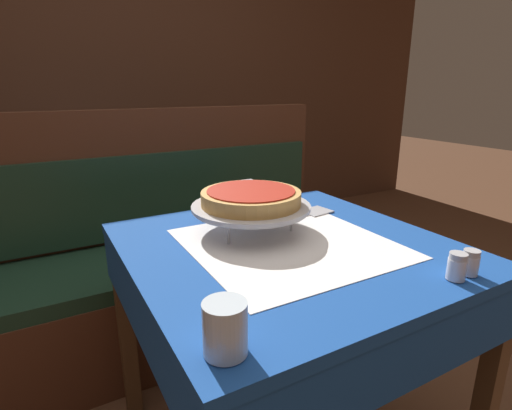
% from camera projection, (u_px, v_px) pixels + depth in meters
% --- Properties ---
extents(dining_table_front, '(0.86, 0.86, 0.73)m').
position_uv_depth(dining_table_front, '(288.00, 277.00, 1.15)').
color(dining_table_front, '#194799').
rests_on(dining_table_front, ground_plane).
extents(dining_table_rear, '(0.64, 0.64, 0.72)m').
position_uv_depth(dining_table_rear, '(85.00, 174.00, 2.51)').
color(dining_table_rear, '#194799').
rests_on(dining_table_rear, ground_plane).
extents(booth_bench, '(1.71, 0.52, 1.05)m').
position_uv_depth(booth_bench, '(171.00, 277.00, 1.83)').
color(booth_bench, '#4C2819').
rests_on(booth_bench, ground_plane).
extents(back_wall_panel, '(6.00, 0.04, 2.40)m').
position_uv_depth(back_wall_panel, '(115.00, 78.00, 2.86)').
color(back_wall_panel, '#4C2D1E').
rests_on(back_wall_panel, ground_plane).
extents(pizza_pan_stand, '(0.35, 0.35, 0.08)m').
position_uv_depth(pizza_pan_stand, '(251.00, 208.00, 1.19)').
color(pizza_pan_stand, '#ADADB2').
rests_on(pizza_pan_stand, dining_table_front).
extents(deep_dish_pizza, '(0.30, 0.30, 0.05)m').
position_uv_depth(deep_dish_pizza, '(251.00, 197.00, 1.18)').
color(deep_dish_pizza, tan).
rests_on(deep_dish_pizza, pizza_pan_stand).
extents(pizza_server, '(0.29, 0.10, 0.01)m').
position_uv_depth(pizza_server, '(299.00, 215.00, 1.34)').
color(pizza_server, '#BCBCC1').
rests_on(pizza_server, dining_table_front).
extents(water_glass_near, '(0.07, 0.07, 0.09)m').
position_uv_depth(water_glass_near, '(225.00, 328.00, 0.65)').
color(water_glass_near, silver).
rests_on(water_glass_near, dining_table_front).
extents(salt_shaker, '(0.04, 0.04, 0.06)m').
position_uv_depth(salt_shaker, '(457.00, 266.00, 0.90)').
color(salt_shaker, silver).
rests_on(salt_shaker, dining_table_front).
extents(pepper_shaker, '(0.04, 0.04, 0.06)m').
position_uv_depth(pepper_shaker, '(470.00, 262.00, 0.92)').
color(pepper_shaker, silver).
rests_on(pepper_shaker, dining_table_front).
extents(napkin_holder, '(0.10, 0.05, 0.09)m').
position_uv_depth(napkin_holder, '(242.00, 194.00, 1.45)').
color(napkin_holder, '#B2B2B7').
rests_on(napkin_holder, dining_table_front).
extents(condiment_caddy, '(0.11, 0.11, 0.16)m').
position_uv_depth(condiment_caddy, '(77.00, 149.00, 2.45)').
color(condiment_caddy, black).
rests_on(condiment_caddy, dining_table_rear).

